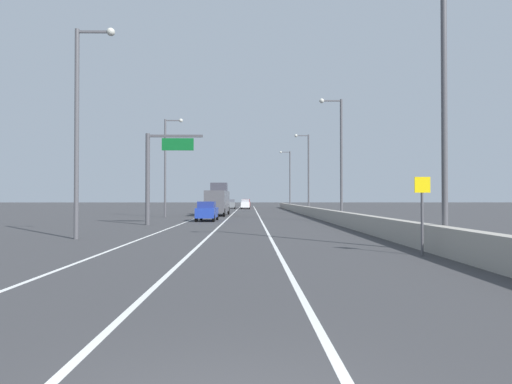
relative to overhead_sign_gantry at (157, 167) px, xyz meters
name	(u,v)px	position (x,y,z in m)	size (l,w,h in m)	color
ground_plane	(247,212)	(7.26, 31.81, -4.73)	(320.00, 320.00, 0.00)	#38383A
lane_stripe_left	(206,215)	(1.76, 22.81, -4.73)	(0.16, 130.00, 0.00)	silver
lane_stripe_center	(232,215)	(5.26, 22.81, -4.73)	(0.16, 130.00, 0.00)	silver
lane_stripe_right	(258,215)	(8.76, 22.81, -4.73)	(0.16, 130.00, 0.00)	silver
jersey_barrier_right	(324,215)	(15.08, 7.81, -4.18)	(0.60, 120.00, 1.10)	#9E998E
overhead_sign_gantry	(157,167)	(0.00, 0.00, 0.00)	(4.68, 0.36, 7.50)	#47474C
speed_advisory_sign	(422,209)	(14.18, -19.46, -2.96)	(0.60, 0.11, 3.00)	#4C4C51
lamp_post_right_near	(438,93)	(15.28, -18.41, 1.73)	(2.14, 0.44, 11.38)	#4C4C51
lamp_post_right_second	(339,152)	(15.82, 4.15, 1.73)	(2.14, 0.44, 11.38)	#4C4C51
lamp_post_right_third	(307,168)	(15.84, 26.70, 1.73)	(2.14, 0.44, 11.38)	#4C4C51
lamp_post_right_fourth	(289,176)	(15.25, 49.26, 1.73)	(2.14, 0.44, 11.38)	#4C4C51
lamp_post_left_near	(81,119)	(-1.45, -12.41, 1.73)	(2.14, 0.44, 11.38)	#4C4C51
lamp_post_left_mid	(167,161)	(-1.88, 14.66, 1.73)	(2.14, 0.44, 11.38)	#4C4C51
car_white_0	(245,204)	(6.78, 53.23, -3.74)	(1.82, 4.29, 1.98)	white
car_blue_1	(207,211)	(3.52, 6.28, -3.79)	(1.91, 4.58, 1.87)	#1E389E
car_red_2	(246,204)	(6.86, 61.61, -3.73)	(1.84, 4.04, 2.01)	red
car_gray_3	(230,204)	(3.65, 55.71, -3.75)	(2.03, 4.55, 1.95)	slate
box_truck	(218,200)	(3.57, 19.87, -2.81)	(2.67, 8.86, 4.20)	#4C4C51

